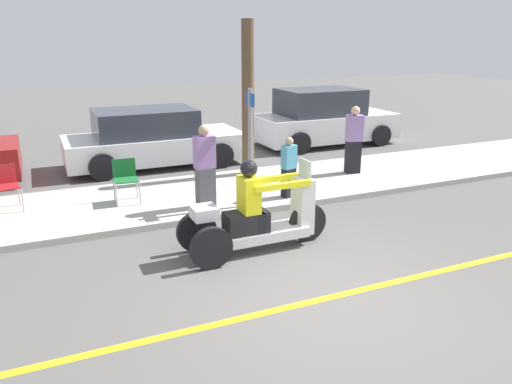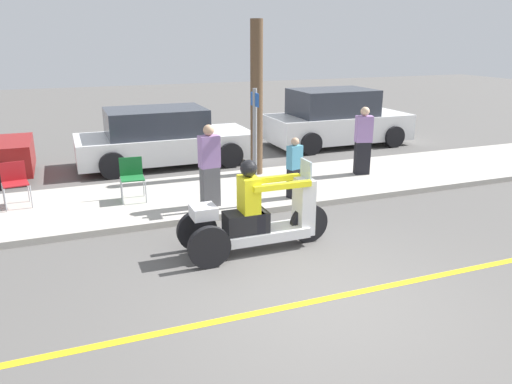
{
  "view_description": "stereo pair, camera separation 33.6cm",
  "coord_description": "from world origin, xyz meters",
  "px_view_note": "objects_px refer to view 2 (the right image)",
  "views": [
    {
      "loc": [
        -3.11,
        -4.82,
        3.21
      ],
      "look_at": [
        -0.2,
        1.75,
        0.95
      ],
      "focal_mm": 35.0,
      "sensor_mm": 36.0,
      "label": 1
    },
    {
      "loc": [
        -2.8,
        -4.95,
        3.21
      ],
      "look_at": [
        -0.2,
        1.75,
        0.95
      ],
      "focal_mm": 35.0,
      "sensor_mm": 36.0,
      "label": 2
    }
  ],
  "objects_px": {
    "spectator_end_of_line": "(363,142)",
    "spectator_with_child": "(294,169)",
    "parked_car_lot_left": "(163,138)",
    "street_sign": "(255,143)",
    "motorcycle_trike": "(256,219)",
    "tree_trunk": "(257,99)",
    "parked_car_lot_center": "(336,119)",
    "spectator_mid_group": "(210,167)",
    "folding_chair_set_back": "(14,180)",
    "folding_chair_curbside": "(132,174)"
  },
  "relations": [
    {
      "from": "spectator_end_of_line",
      "to": "spectator_with_child",
      "type": "relative_size",
      "value": 1.29
    },
    {
      "from": "parked_car_lot_left",
      "to": "street_sign",
      "type": "distance_m",
      "value": 4.4
    },
    {
      "from": "motorcycle_trike",
      "to": "parked_car_lot_left",
      "type": "relative_size",
      "value": 0.54
    },
    {
      "from": "tree_trunk",
      "to": "parked_car_lot_center",
      "type": "bearing_deg",
      "value": 36.14
    },
    {
      "from": "spectator_mid_group",
      "to": "folding_chair_set_back",
      "type": "bearing_deg",
      "value": 158.24
    },
    {
      "from": "motorcycle_trike",
      "to": "parked_car_lot_left",
      "type": "height_order",
      "value": "same"
    },
    {
      "from": "parked_car_lot_center",
      "to": "parked_car_lot_left",
      "type": "xyz_separation_m",
      "value": [
        -5.39,
        -0.53,
        -0.09
      ]
    },
    {
      "from": "spectator_end_of_line",
      "to": "tree_trunk",
      "type": "height_order",
      "value": "tree_trunk"
    },
    {
      "from": "spectator_end_of_line",
      "to": "folding_chair_curbside",
      "type": "distance_m",
      "value": 5.26
    },
    {
      "from": "spectator_end_of_line",
      "to": "spectator_with_child",
      "type": "bearing_deg",
      "value": -155.06
    },
    {
      "from": "spectator_with_child",
      "to": "folding_chair_set_back",
      "type": "relative_size",
      "value": 1.48
    },
    {
      "from": "spectator_end_of_line",
      "to": "street_sign",
      "type": "xyz_separation_m",
      "value": [
        -3.15,
        -1.22,
        0.45
      ]
    },
    {
      "from": "spectator_end_of_line",
      "to": "street_sign",
      "type": "bearing_deg",
      "value": -158.76
    },
    {
      "from": "spectator_end_of_line",
      "to": "folding_chair_set_back",
      "type": "xyz_separation_m",
      "value": [
        -7.36,
        0.43,
        -0.25
      ]
    },
    {
      "from": "spectator_with_child",
      "to": "street_sign",
      "type": "xyz_separation_m",
      "value": [
        -0.91,
        -0.18,
        0.61
      ]
    },
    {
      "from": "spectator_with_child",
      "to": "parked_car_lot_left",
      "type": "xyz_separation_m",
      "value": [
        -1.81,
        4.08,
        -0.01
      ]
    },
    {
      "from": "spectator_end_of_line",
      "to": "spectator_with_child",
      "type": "height_order",
      "value": "spectator_end_of_line"
    },
    {
      "from": "spectator_end_of_line",
      "to": "parked_car_lot_center",
      "type": "distance_m",
      "value": 3.81
    },
    {
      "from": "folding_chair_curbside",
      "to": "spectator_mid_group",
      "type": "bearing_deg",
      "value": -35.9
    },
    {
      "from": "folding_chair_curbside",
      "to": "tree_trunk",
      "type": "xyz_separation_m",
      "value": [
        2.97,
        0.91,
        1.22
      ]
    },
    {
      "from": "spectator_end_of_line",
      "to": "street_sign",
      "type": "relative_size",
      "value": 0.71
    },
    {
      "from": "street_sign",
      "to": "folding_chair_set_back",
      "type": "bearing_deg",
      "value": 158.63
    },
    {
      "from": "folding_chair_curbside",
      "to": "street_sign",
      "type": "height_order",
      "value": "street_sign"
    },
    {
      "from": "spectator_with_child",
      "to": "street_sign",
      "type": "bearing_deg",
      "value": -168.71
    },
    {
      "from": "motorcycle_trike",
      "to": "folding_chair_curbside",
      "type": "relative_size",
      "value": 2.93
    },
    {
      "from": "motorcycle_trike",
      "to": "street_sign",
      "type": "xyz_separation_m",
      "value": [
        0.63,
        1.7,
        0.8
      ]
    },
    {
      "from": "motorcycle_trike",
      "to": "spectator_mid_group",
      "type": "distance_m",
      "value": 2.02
    },
    {
      "from": "motorcycle_trike",
      "to": "spectator_end_of_line",
      "type": "height_order",
      "value": "spectator_end_of_line"
    },
    {
      "from": "spectator_end_of_line",
      "to": "folding_chair_set_back",
      "type": "height_order",
      "value": "spectator_end_of_line"
    },
    {
      "from": "motorcycle_trike",
      "to": "tree_trunk",
      "type": "height_order",
      "value": "tree_trunk"
    },
    {
      "from": "spectator_mid_group",
      "to": "spectator_with_child",
      "type": "bearing_deg",
      "value": -3.47
    },
    {
      "from": "spectator_mid_group",
      "to": "spectator_end_of_line",
      "type": "bearing_deg",
      "value": 13.4
    },
    {
      "from": "spectator_with_child",
      "to": "street_sign",
      "type": "relative_size",
      "value": 0.55
    },
    {
      "from": "folding_chair_set_back",
      "to": "motorcycle_trike",
      "type": "bearing_deg",
      "value": -43.04
    },
    {
      "from": "motorcycle_trike",
      "to": "spectator_end_of_line",
      "type": "distance_m",
      "value": 4.79
    },
    {
      "from": "parked_car_lot_left",
      "to": "tree_trunk",
      "type": "bearing_deg",
      "value": -50.05
    },
    {
      "from": "folding_chair_set_back",
      "to": "parked_car_lot_center",
      "type": "bearing_deg",
      "value": 19.8
    },
    {
      "from": "motorcycle_trike",
      "to": "spectator_end_of_line",
      "type": "relative_size",
      "value": 1.54
    },
    {
      "from": "spectator_end_of_line",
      "to": "folding_chair_curbside",
      "type": "xyz_separation_m",
      "value": [
        -5.25,
        0.01,
        -0.25
      ]
    },
    {
      "from": "folding_chair_curbside",
      "to": "folding_chair_set_back",
      "type": "height_order",
      "value": "same"
    },
    {
      "from": "spectator_mid_group",
      "to": "parked_car_lot_left",
      "type": "bearing_deg",
      "value": 91.57
    },
    {
      "from": "folding_chair_curbside",
      "to": "parked_car_lot_left",
      "type": "xyz_separation_m",
      "value": [
        1.2,
        3.03,
        0.07
      ]
    },
    {
      "from": "motorcycle_trike",
      "to": "spectator_end_of_line",
      "type": "bearing_deg",
      "value": 37.67
    },
    {
      "from": "spectator_with_child",
      "to": "parked_car_lot_left",
      "type": "relative_size",
      "value": 0.27
    },
    {
      "from": "parked_car_lot_left",
      "to": "street_sign",
      "type": "bearing_deg",
      "value": -78.04
    },
    {
      "from": "motorcycle_trike",
      "to": "parked_car_lot_left",
      "type": "distance_m",
      "value": 5.96
    },
    {
      "from": "tree_trunk",
      "to": "folding_chair_set_back",
      "type": "bearing_deg",
      "value": -174.47
    },
    {
      "from": "folding_chair_set_back",
      "to": "parked_car_lot_center",
      "type": "xyz_separation_m",
      "value": [
        8.71,
        3.14,
        0.16
      ]
    },
    {
      "from": "spectator_with_child",
      "to": "parked_car_lot_center",
      "type": "height_order",
      "value": "parked_car_lot_center"
    },
    {
      "from": "spectator_with_child",
      "to": "parked_car_lot_left",
      "type": "bearing_deg",
      "value": 113.92
    }
  ]
}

